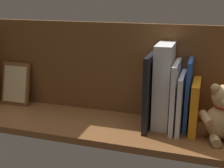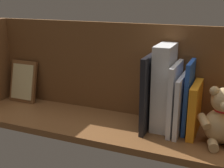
% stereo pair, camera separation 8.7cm
% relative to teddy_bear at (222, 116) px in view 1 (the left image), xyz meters
% --- Properties ---
extents(ground_plane, '(1.09, 0.28, 0.02)m').
position_rel_teddy_bear_xyz_m(ground_plane, '(0.35, -0.01, -0.09)').
color(ground_plane, brown).
extents(shelf_back_panel, '(1.09, 0.02, 0.33)m').
position_rel_teddy_bear_xyz_m(shelf_back_panel, '(0.35, -0.12, 0.09)').
color(shelf_back_panel, brown).
rests_on(shelf_back_panel, ground_plane).
extents(teddy_bear, '(0.14, 0.13, 0.17)m').
position_rel_teddy_bear_xyz_m(teddy_bear, '(0.00, 0.00, 0.00)').
color(teddy_bear, tan).
rests_on(teddy_bear, ground_plane).
extents(book_2, '(0.02, 0.14, 0.16)m').
position_rel_teddy_bear_xyz_m(book_2, '(0.08, -0.04, 0.01)').
color(book_2, orange).
rests_on(book_2, ground_plane).
extents(book_3, '(0.01, 0.12, 0.23)m').
position_rel_teddy_bear_xyz_m(book_3, '(0.11, -0.05, 0.04)').
color(book_3, blue).
rests_on(book_3, ground_plane).
extents(book_4, '(0.01, 0.15, 0.18)m').
position_rel_teddy_bear_xyz_m(book_4, '(0.13, -0.03, 0.02)').
color(book_4, silver).
rests_on(book_4, ground_plane).
extents(book_5, '(0.01, 0.15, 0.22)m').
position_rel_teddy_bear_xyz_m(book_5, '(0.15, -0.04, 0.03)').
color(book_5, silver).
rests_on(book_5, ground_plane).
extents(dictionary_thick_white, '(0.05, 0.12, 0.27)m').
position_rel_teddy_bear_xyz_m(dictionary_thick_white, '(0.19, -0.05, 0.06)').
color(dictionary_thick_white, white).
rests_on(dictionary_thick_white, ground_plane).
extents(book_6, '(0.02, 0.17, 0.24)m').
position_rel_teddy_bear_xyz_m(book_6, '(0.23, -0.03, 0.05)').
color(book_6, black).
rests_on(book_6, ground_plane).
extents(picture_frame_leaning, '(0.12, 0.05, 0.17)m').
position_rel_teddy_bear_xyz_m(picture_frame_leaning, '(0.77, -0.08, 0.00)').
color(picture_frame_leaning, brown).
rests_on(picture_frame_leaning, ground_plane).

